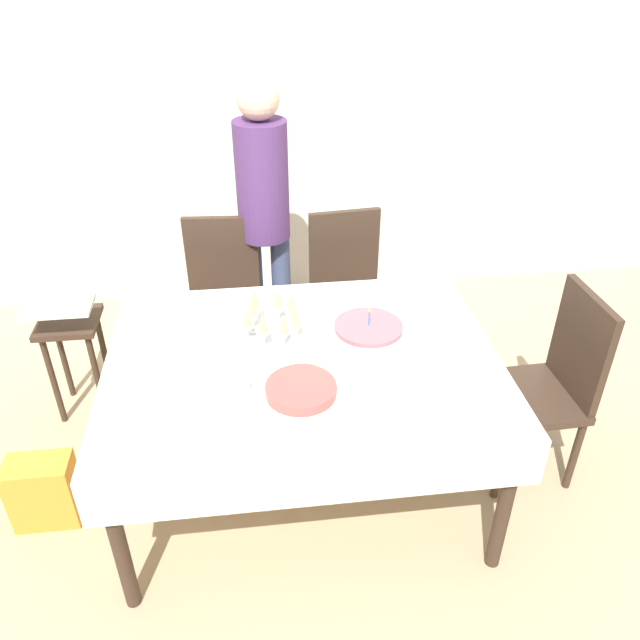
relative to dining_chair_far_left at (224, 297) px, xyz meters
The scene contains 16 objects.
ground_plane 1.12m from the dining_chair_far_left, 69.29° to the right, with size 12.00×12.00×0.00m, color tan.
wall_back 1.33m from the dining_chair_far_left, 70.30° to the left, with size 8.00×0.05×2.70m.
dining_table 1.00m from the dining_chair_far_left, 69.29° to the right, with size 1.62×1.22×0.75m.
dining_chair_far_left is the anchor object (origin of this frame).
dining_chair_far_right 0.70m from the dining_chair_far_left, ahead, with size 0.46×0.46×0.94m.
dining_chair_right_end 1.74m from the dining_chair_far_left, 31.99° to the right, with size 0.44×0.44×0.94m.
birthday_cake 1.16m from the dining_chair_far_left, 56.30° to the right, with size 0.28×0.28×0.21m.
champagne_tray 0.86m from the dining_chair_far_left, 72.31° to the right, with size 0.35×0.35×0.18m.
plate_stack_main 1.24m from the dining_chair_far_left, 74.66° to the right, with size 0.27×0.27×0.04m.
plate_stack_dessert 1.03m from the dining_chair_far_left, 66.94° to the right, with size 0.21×0.21×0.04m.
cake_knife 1.35m from the dining_chair_far_left, 58.21° to the right, with size 0.28×0.14×0.00m.
fork_pile 1.12m from the dining_chair_far_left, 87.60° to the right, with size 0.17×0.07×0.02m.
napkin_pile 0.99m from the dining_chair_far_left, 86.71° to the right, with size 0.15×0.15×0.01m.
person_standing 0.56m from the dining_chair_far_left, 32.98° to the left, with size 0.28×0.28×1.64m.
high_chair 0.82m from the dining_chair_far_left, 163.10° to the right, with size 0.33×0.35×0.71m.
gift_bag 1.32m from the dining_chair_far_left, 128.94° to the right, with size 0.28×0.17×0.34m.
Camera 1 is at (-0.19, -2.09, 2.27)m, focal length 35.00 mm.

